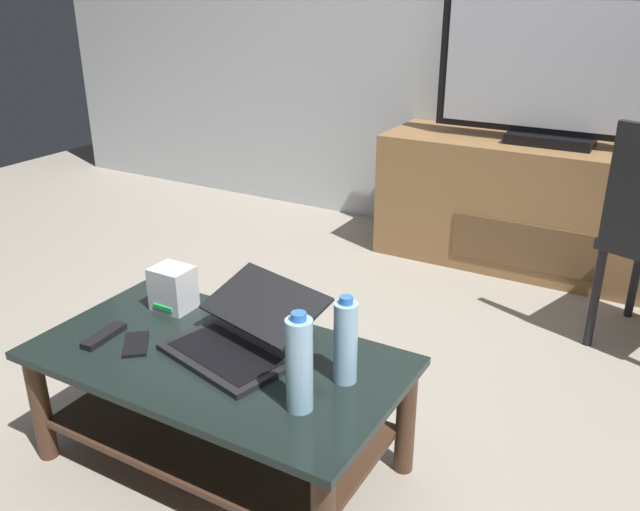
{
  "coord_description": "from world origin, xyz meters",
  "views": [
    {
      "loc": [
        1.0,
        -1.58,
        1.42
      ],
      "look_at": [
        -0.04,
        0.24,
        0.54
      ],
      "focal_mm": 37.39,
      "sensor_mm": 36.0,
      "label": 1
    }
  ],
  "objects_px": {
    "cell_phone": "(136,344)",
    "television": "(559,74)",
    "coffee_table": "(219,390)",
    "tv_remote": "(104,336)",
    "media_cabinet": "(542,207)",
    "laptop": "(242,334)",
    "water_bottle_near": "(346,342)",
    "router_box": "(173,288)",
    "water_bottle_far": "(299,364)"
  },
  "relations": [
    {
      "from": "laptop",
      "to": "cell_phone",
      "type": "relative_size",
      "value": 3.28
    },
    {
      "from": "water_bottle_far",
      "to": "cell_phone",
      "type": "distance_m",
      "value": 0.61
    },
    {
      "from": "router_box",
      "to": "cell_phone",
      "type": "distance_m",
      "value": 0.27
    },
    {
      "from": "laptop",
      "to": "router_box",
      "type": "height_order",
      "value": "laptop"
    },
    {
      "from": "laptop",
      "to": "water_bottle_far",
      "type": "bearing_deg",
      "value": -28.08
    },
    {
      "from": "coffee_table",
      "to": "media_cabinet",
      "type": "height_order",
      "value": "media_cabinet"
    },
    {
      "from": "cell_phone",
      "to": "tv_remote",
      "type": "bearing_deg",
      "value": 148.75
    },
    {
      "from": "laptop",
      "to": "water_bottle_near",
      "type": "relative_size",
      "value": 1.79
    },
    {
      "from": "coffee_table",
      "to": "laptop",
      "type": "distance_m",
      "value": 0.19
    },
    {
      "from": "router_box",
      "to": "water_bottle_far",
      "type": "relative_size",
      "value": 0.53
    },
    {
      "from": "water_bottle_far",
      "to": "cell_phone",
      "type": "relative_size",
      "value": 1.98
    },
    {
      "from": "laptop",
      "to": "cell_phone",
      "type": "height_order",
      "value": "laptop"
    },
    {
      "from": "water_bottle_near",
      "to": "tv_remote",
      "type": "distance_m",
      "value": 0.78
    },
    {
      "from": "laptop",
      "to": "router_box",
      "type": "distance_m",
      "value": 0.38
    },
    {
      "from": "router_box",
      "to": "media_cabinet",
      "type": "bearing_deg",
      "value": 67.51
    },
    {
      "from": "water_bottle_far",
      "to": "laptop",
      "type": "bearing_deg",
      "value": 151.92
    },
    {
      "from": "media_cabinet",
      "to": "laptop",
      "type": "xyz_separation_m",
      "value": [
        -0.43,
        -2.02,
        0.12
      ]
    },
    {
      "from": "coffee_table",
      "to": "television",
      "type": "distance_m",
      "value": 2.23
    },
    {
      "from": "laptop",
      "to": "water_bottle_near",
      "type": "height_order",
      "value": "water_bottle_near"
    },
    {
      "from": "router_box",
      "to": "water_bottle_near",
      "type": "distance_m",
      "value": 0.71
    },
    {
      "from": "coffee_table",
      "to": "water_bottle_far",
      "type": "bearing_deg",
      "value": -16.1
    },
    {
      "from": "cell_phone",
      "to": "coffee_table",
      "type": "bearing_deg",
      "value": -21.96
    },
    {
      "from": "coffee_table",
      "to": "water_bottle_near",
      "type": "distance_m",
      "value": 0.47
    },
    {
      "from": "media_cabinet",
      "to": "water_bottle_near",
      "type": "distance_m",
      "value": 2.02
    },
    {
      "from": "television",
      "to": "tv_remote",
      "type": "bearing_deg",
      "value": -111.29
    },
    {
      "from": "cell_phone",
      "to": "television",
      "type": "bearing_deg",
      "value": 31.3
    },
    {
      "from": "television",
      "to": "coffee_table",
      "type": "bearing_deg",
      "value": -103.15
    },
    {
      "from": "laptop",
      "to": "cell_phone",
      "type": "xyz_separation_m",
      "value": [
        -0.3,
        -0.14,
        -0.05
      ]
    },
    {
      "from": "media_cabinet",
      "to": "water_bottle_near",
      "type": "xyz_separation_m",
      "value": [
        -0.09,
        -2.01,
        0.19
      ]
    },
    {
      "from": "laptop",
      "to": "television",
      "type": "bearing_deg",
      "value": 77.89
    },
    {
      "from": "coffee_table",
      "to": "tv_remote",
      "type": "distance_m",
      "value": 0.39
    },
    {
      "from": "tv_remote",
      "to": "television",
      "type": "bearing_deg",
      "value": 64.26
    },
    {
      "from": "cell_phone",
      "to": "tv_remote",
      "type": "height_order",
      "value": "tv_remote"
    },
    {
      "from": "television",
      "to": "water_bottle_near",
      "type": "bearing_deg",
      "value": -92.56
    },
    {
      "from": "water_bottle_near",
      "to": "coffee_table",
      "type": "bearing_deg",
      "value": -169.69
    },
    {
      "from": "coffee_table",
      "to": "laptop",
      "type": "xyz_separation_m",
      "value": [
        0.05,
        0.06,
        0.18
      ]
    },
    {
      "from": "router_box",
      "to": "water_bottle_near",
      "type": "relative_size",
      "value": 0.58
    },
    {
      "from": "cell_phone",
      "to": "water_bottle_near",
      "type": "bearing_deg",
      "value": -26.63
    },
    {
      "from": "router_box",
      "to": "laptop",
      "type": "bearing_deg",
      "value": -17.21
    },
    {
      "from": "water_bottle_near",
      "to": "cell_phone",
      "type": "bearing_deg",
      "value": -166.68
    },
    {
      "from": "media_cabinet",
      "to": "tv_remote",
      "type": "bearing_deg",
      "value": -111.1
    },
    {
      "from": "media_cabinet",
      "to": "router_box",
      "type": "relative_size",
      "value": 11.21
    },
    {
      "from": "cell_phone",
      "to": "tv_remote",
      "type": "relative_size",
      "value": 0.88
    },
    {
      "from": "coffee_table",
      "to": "cell_phone",
      "type": "height_order",
      "value": "cell_phone"
    },
    {
      "from": "television",
      "to": "water_bottle_far",
      "type": "bearing_deg",
      "value": -93.44
    },
    {
      "from": "laptop",
      "to": "tv_remote",
      "type": "xyz_separation_m",
      "value": [
        -0.41,
        -0.16,
        -0.05
      ]
    },
    {
      "from": "router_box",
      "to": "tv_remote",
      "type": "height_order",
      "value": "router_box"
    },
    {
      "from": "water_bottle_near",
      "to": "television",
      "type": "bearing_deg",
      "value": 87.44
    },
    {
      "from": "water_bottle_near",
      "to": "cell_phone",
      "type": "height_order",
      "value": "water_bottle_near"
    },
    {
      "from": "cell_phone",
      "to": "laptop",
      "type": "bearing_deg",
      "value": -15.01
    }
  ]
}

